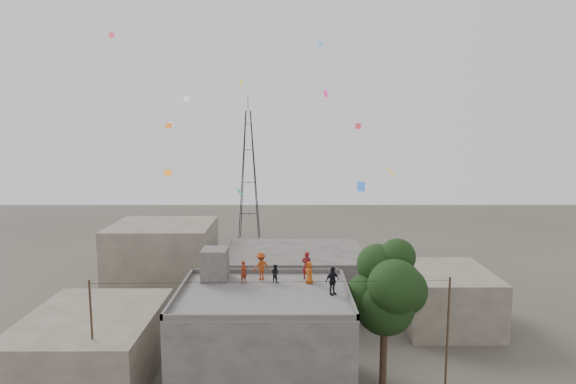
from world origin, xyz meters
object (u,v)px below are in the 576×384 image
Objects in this scene: transmission_tower at (249,175)px; person_red_adult at (307,266)px; tree at (388,290)px; stair_head_box at (215,264)px; person_dark_adult at (332,281)px.

transmission_tower is 11.12× the size of person_red_adult.
transmission_tower is at bearing 106.09° from tree.
stair_head_box is at bearing 169.26° from tree.
stair_head_box is 5.82m from person_red_adult.
person_red_adult reaches higher than person_dark_adult.
person_dark_adult is at bearing -78.76° from transmission_tower.
person_dark_adult is at bearing -166.71° from tree.
stair_head_box is 7.72m from person_dark_adult.
stair_head_box is 10.80m from tree.
stair_head_box is at bearing 125.60° from person_dark_adult.
person_red_adult is at bearing 82.63° from person_dark_adult.
person_red_adult is 1.09× the size of person_dark_adult.
tree reaches higher than person_red_adult.
stair_head_box reaches higher than person_dark_adult.
stair_head_box is 1.21× the size of person_dark_adult.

